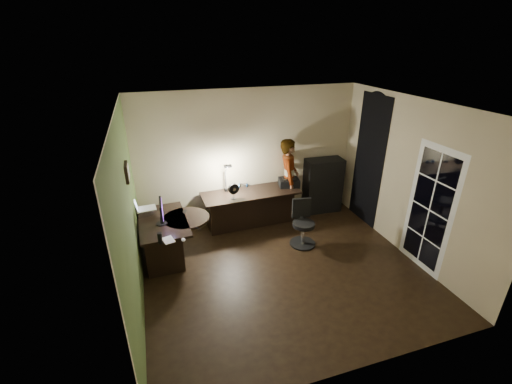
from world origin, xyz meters
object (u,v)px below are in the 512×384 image
object	(u,v)px
desk_left	(165,240)
monitor	(161,216)
office_chair	(304,224)
desk_right	(251,209)
cabinet	(323,185)
person	(289,179)

from	to	relation	value
desk_left	monitor	bearing A→B (deg)	-103.99
monitor	office_chair	size ratio (longest dim) A/B	0.52
monitor	desk_right	bearing A→B (deg)	24.98
cabinet	office_chair	size ratio (longest dim) A/B	1.39
office_chair	cabinet	bearing A→B (deg)	58.35
desk_left	desk_right	distance (m)	1.88
desk_left	office_chair	world-z (taller)	office_chair
office_chair	monitor	bearing A→B (deg)	-177.01
desk_right	cabinet	distance (m)	1.71
desk_left	person	bearing A→B (deg)	14.76
desk_right	office_chair	world-z (taller)	office_chair
office_chair	person	world-z (taller)	person
desk_right	cabinet	bearing A→B (deg)	3.04
monitor	office_chair	world-z (taller)	monitor
desk_left	cabinet	bearing A→B (deg)	10.83
monitor	cabinet	bearing A→B (deg)	16.55
desk_right	cabinet	size ratio (longest dim) A/B	1.64
cabinet	person	xyz separation A→B (m)	(-0.82, -0.00, 0.26)
desk_left	monitor	world-z (taller)	monitor
desk_right	cabinet	world-z (taller)	cabinet
office_chair	person	distance (m)	1.24
cabinet	person	distance (m)	0.86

